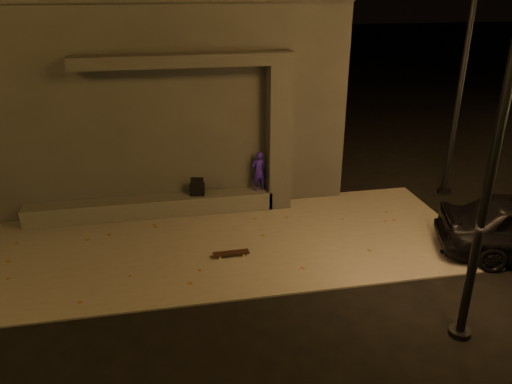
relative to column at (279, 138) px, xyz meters
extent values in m
plane|color=black|center=(-1.70, -3.75, -1.84)|extent=(120.00, 120.00, 0.00)
cube|color=slate|center=(-1.70, -1.75, -1.82)|extent=(11.00, 4.40, 0.04)
cube|color=#3C3936|center=(-2.70, 2.75, 0.76)|extent=(9.00, 5.00, 5.20)
cube|color=#54534C|center=(-3.20, 0.00, -1.58)|extent=(6.00, 0.55, 0.45)
cube|color=#3C3936|center=(0.00, 0.00, 0.00)|extent=(0.55, 0.55, 3.60)
cube|color=#3C3936|center=(-2.20, 0.05, 1.94)|extent=(5.00, 0.70, 0.28)
imported|color=#2B1693|center=(-0.50, 0.00, -0.83)|extent=(0.41, 0.30, 1.03)
cube|color=black|center=(-2.06, 0.00, -1.21)|extent=(0.39, 0.29, 0.29)
cube|color=black|center=(-2.06, 0.00, -0.96)|extent=(0.31, 0.10, 0.21)
cube|color=black|center=(-1.57, -2.38, -1.72)|extent=(0.76, 0.22, 0.02)
cylinder|color=tan|center=(-1.32, -2.30, -1.77)|extent=(0.05, 0.03, 0.05)
cylinder|color=tan|center=(-1.32, -2.45, -1.77)|extent=(0.05, 0.03, 0.05)
cylinder|color=tan|center=(-1.83, -2.31, -1.77)|extent=(0.05, 0.03, 0.05)
cylinder|color=tan|center=(-1.82, -2.46, -1.77)|extent=(0.05, 0.03, 0.05)
cube|color=#99999E|center=(-1.32, -2.37, -1.74)|extent=(0.05, 0.16, 0.02)
cube|color=#99999E|center=(-1.82, -2.39, -1.74)|extent=(0.05, 0.16, 0.02)
cylinder|color=black|center=(1.77, -5.58, 1.70)|extent=(0.14, 0.14, 7.07)
cylinder|color=black|center=(1.77, -5.58, -1.79)|extent=(0.36, 0.36, 0.10)
cylinder|color=black|center=(4.73, -0.01, 1.85)|extent=(0.14, 0.14, 7.38)
cylinder|color=black|center=(4.73, -0.01, -1.79)|extent=(0.36, 0.36, 0.10)
camera|label=1|loc=(-2.83, -11.50, 3.56)|focal=35.00mm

